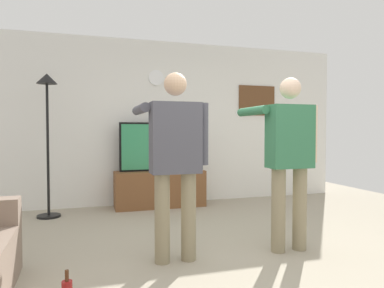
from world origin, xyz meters
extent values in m
plane|color=#9E937F|center=(0.00, 0.00, 0.00)|extent=(8.40, 8.40, 0.00)
cube|color=silver|center=(0.00, 2.95, 1.35)|extent=(6.40, 0.10, 2.70)
cube|color=brown|center=(-0.15, 2.60, 0.29)|extent=(1.42, 0.41, 0.57)
sphere|color=black|center=(-0.15, 2.38, 0.32)|extent=(0.04, 0.04, 0.04)
cube|color=black|center=(-0.15, 2.65, 0.96)|extent=(1.26, 0.06, 0.77)
cube|color=#338C59|center=(-0.15, 2.62, 0.96)|extent=(1.20, 0.01, 0.71)
cylinder|color=white|center=(-0.15, 2.89, 2.09)|extent=(0.25, 0.03, 0.25)
cube|color=brown|center=(1.70, 2.90, 1.76)|extent=(0.70, 0.04, 0.53)
cylinder|color=black|center=(-1.79, 2.39, 0.01)|extent=(0.32, 0.32, 0.03)
cylinder|color=black|center=(-1.79, 2.39, 0.95)|extent=(0.04, 0.04, 1.83)
cone|color=black|center=(-1.79, 2.39, 1.93)|extent=(0.28, 0.28, 0.14)
cylinder|color=gray|center=(-0.62, 0.24, 0.41)|extent=(0.14, 0.14, 0.82)
cylinder|color=gray|center=(-0.37, 0.24, 0.41)|extent=(0.14, 0.14, 0.82)
cube|color=#4C4C56|center=(-0.50, 0.24, 1.14)|extent=(0.46, 0.22, 0.65)
sphere|color=tan|center=(-0.50, 0.24, 1.63)|extent=(0.21, 0.21, 0.21)
cylinder|color=#4C4C56|center=(-0.77, 0.53, 1.42)|extent=(0.09, 0.58, 0.09)
cube|color=white|center=(-0.77, 0.85, 1.42)|extent=(0.04, 0.12, 0.04)
cylinder|color=#4C4C56|center=(-0.22, 0.24, 1.18)|extent=(0.09, 0.09, 0.58)
cylinder|color=gray|center=(0.55, 0.19, 0.42)|extent=(0.14, 0.14, 0.84)
cylinder|color=gray|center=(0.79, 0.19, 0.42)|extent=(0.14, 0.14, 0.84)
cube|color=#33724C|center=(0.67, 0.19, 1.15)|extent=(0.44, 0.22, 0.63)
sphere|color=beige|center=(0.67, 0.19, 1.63)|extent=(0.21, 0.21, 0.21)
cylinder|color=#33724C|center=(0.40, 0.48, 1.42)|extent=(0.09, 0.58, 0.09)
cube|color=white|center=(0.40, 0.80, 1.42)|extent=(0.04, 0.12, 0.04)
cylinder|color=beige|center=(0.94, 0.19, 1.18)|extent=(0.09, 0.09, 0.58)
cylinder|color=#4C2814|center=(-1.41, -0.59, 0.31)|extent=(0.02, 0.02, 0.07)
camera|label=1|loc=(-1.29, -2.88, 1.20)|focal=32.95mm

